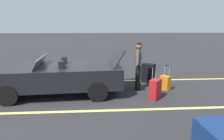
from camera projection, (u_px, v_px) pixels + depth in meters
ground_plane at (59, 93)px, 6.40m from camera, size 80.00×80.00×0.00m
lot_line_near at (65, 82)px, 7.63m from camera, size 18.00×0.12×0.01m
lot_line_mid at (47, 112)px, 5.02m from camera, size 18.00×0.12×0.01m
convertible_car at (51, 76)px, 6.23m from camera, size 4.30×2.02×1.50m
suitcase_large_black at (148, 73)px, 7.50m from camera, size 0.55×0.51×0.74m
suitcase_medium_bright at (155, 89)px, 5.84m from camera, size 0.44×0.46×1.00m
suitcase_small_carryon at (165, 83)px, 6.66m from camera, size 0.36×0.39×0.88m
traveler_person at (138, 63)px, 6.57m from camera, size 0.32×0.59×1.65m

